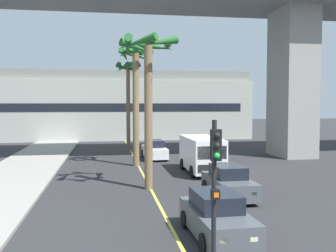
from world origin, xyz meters
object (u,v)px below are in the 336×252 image
Objects in this scene: delivery_van at (202,154)px; palm_tree_mid_median at (136,74)px; car_queue_front at (229,183)px; car_queue_third at (217,217)px; palm_tree_near_median at (148,71)px; car_queue_second at (154,150)px; traffic_light_median_near at (215,181)px; palm_tree_far_median at (128,82)px.

palm_tree_mid_median reaches higher than delivery_van.
car_queue_front is 6.80m from delivery_van.
car_queue_third is 0.51× the size of palm_tree_near_median.
car_queue_second is at bearing 81.24° from palm_tree_near_median.
car_queue_front is 0.98× the size of traffic_light_median_near.
traffic_light_median_near is at bearing -102.98° from delivery_van.
palm_tree_mid_median reaches higher than car_queue_front.
car_queue_front is 5.88m from car_queue_third.
traffic_light_median_near is (-3.65, -15.83, 1.43)m from delivery_van.
palm_tree_far_median is at bearing 90.90° from traffic_light_median_near.
car_queue_third is (-0.25, -19.23, 0.00)m from car_queue_second.
palm_tree_far_median is (-1.57, 24.92, 5.93)m from car_queue_third.
palm_tree_near_median is 7.86m from palm_tree_mid_median.
palm_tree_mid_median is at bearing -117.19° from car_queue_second.
delivery_van reaches higher than car_queue_front.
car_queue_front is at bearing 69.90° from traffic_light_median_near.
palm_tree_near_median is at bearing 91.87° from traffic_light_median_near.
delivery_van is at bearing 46.97° from palm_tree_near_median.
delivery_van is 16.31m from traffic_light_median_near.
palm_tree_mid_median is at bearing -89.77° from palm_tree_far_median.
car_queue_front is 1.00× the size of car_queue_second.
palm_tree_far_median reaches higher than car_queue_third.
palm_tree_mid_median is at bearing 109.87° from car_queue_front.
palm_tree_mid_median reaches higher than palm_tree_far_median.
car_queue_third is 0.79× the size of delivery_van.
traffic_light_median_near is 0.51× the size of palm_tree_near_median.
traffic_light_median_near is (-1.11, -3.61, 1.99)m from car_queue_third.
car_queue_front is 0.99× the size of car_queue_third.
delivery_van is at bearing -41.09° from palm_tree_mid_median.
delivery_van is 0.61× the size of palm_tree_far_median.
car_queue_second is 7.39m from delivery_van.
delivery_van is 14.39m from palm_tree_far_median.
palm_tree_near_median reaches higher than car_queue_third.
car_queue_third is at bearing -84.46° from palm_tree_mid_median.
car_queue_front is at bearing -70.13° from palm_tree_mid_median.
delivery_van reaches higher than car_queue_second.
car_queue_second is 19.23m from car_queue_third.
palm_tree_mid_median is (-1.53, 15.76, 6.01)m from car_queue_third.
palm_tree_mid_median is (-0.41, 19.37, 4.02)m from traffic_light_median_near.
palm_tree_mid_median is at bearing 138.91° from delivery_van.
palm_tree_near_median is at bearing -89.73° from palm_tree_mid_median.
car_queue_third is 12.49m from delivery_van.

